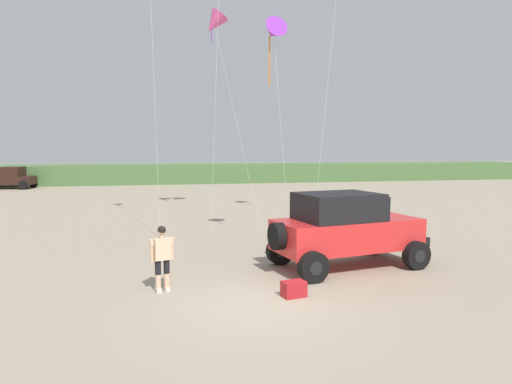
{
  "coord_description": "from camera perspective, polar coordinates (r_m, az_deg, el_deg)",
  "views": [
    {
      "loc": [
        -2.16,
        -9.7,
        3.55
      ],
      "look_at": [
        0.55,
        3.08,
        2.3
      ],
      "focal_mm": 31.36,
      "sensor_mm": 36.0,
      "label": 1
    }
  ],
  "objects": [
    {
      "name": "cooler_box",
      "position": [
        11.07,
        4.84,
        -12.22
      ],
      "size": [
        0.62,
        0.47,
        0.38
      ],
      "primitive_type": "cube",
      "rotation": [
        0.0,
        0.0,
        0.21
      ],
      "color": "#B21E23",
      "rests_on": "ground_plane"
    },
    {
      "name": "distant_pickup",
      "position": [
        46.05,
        -29.04,
        1.53
      ],
      "size": [
        4.81,
        2.93,
        1.98
      ],
      "color": "black",
      "rests_on": "ground_plane"
    },
    {
      "name": "person_watching",
      "position": [
        11.44,
        -11.9,
        -7.86
      ],
      "size": [
        0.6,
        0.39,
        1.67
      ],
      "color": "#DBB28E",
      "rests_on": "ground_plane"
    },
    {
      "name": "ground_plane",
      "position": [
        10.55,
        0.55,
        -14.19
      ],
      "size": [
        220.0,
        220.0,
        0.0
      ],
      "primitive_type": "plane",
      "color": "gray"
    },
    {
      "name": "jeep",
      "position": [
        13.72,
        11.33,
        -4.5
      ],
      "size": [
        5.0,
        3.11,
        2.26
      ],
      "color": "red",
      "rests_on": "ground_plane"
    },
    {
      "name": "kite_white_parafoil",
      "position": [
        17.2,
        2.25,
        19.77
      ],
      "size": [
        1.05,
        1.64,
        8.32
      ],
      "color": "purple",
      "rests_on": "ground_plane"
    },
    {
      "name": "kite_pink_ribbon",
      "position": [
        25.37,
        -5.35,
        20.63
      ],
      "size": [
        2.63,
        3.97,
        11.01
      ],
      "color": "#E04C93",
      "rests_on": "ground_plane"
    },
    {
      "name": "dune_ridge",
      "position": [
        49.47,
        -12.97,
        2.34
      ],
      "size": [
        90.0,
        7.62,
        1.93
      ],
      "primitive_type": "cube",
      "color": "#4C703D",
      "rests_on": "ground_plane"
    }
  ]
}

